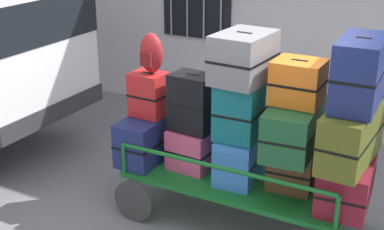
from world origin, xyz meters
The scene contains 17 objects.
ground_plane centered at (0.00, 0.00, 0.00)m, with size 40.00×40.00×0.00m, color slate.
luggage_cart centered at (0.22, -0.06, 0.43)m, with size 2.49×1.20×0.53m.
cart_railing centered at (0.22, -0.06, 0.82)m, with size 2.36×1.06×0.35m.
suitcase_left_bottom centered at (-0.89, -0.08, 0.78)m, with size 0.43×0.97×0.52m.
suitcase_left_middle centered at (-0.89, -0.10, 1.29)m, with size 0.40×0.33×0.50m.
suitcase_midleft_bottom centered at (-0.33, -0.05, 0.75)m, with size 0.50×0.58×0.45m.
suitcase_midleft_middle centered at (-0.33, -0.10, 1.29)m, with size 0.49×0.38×0.63m.
suitcase_center_bottom centered at (0.22, -0.02, 0.77)m, with size 0.47×0.84×0.49m.
suitcase_center_middle centered at (0.22, -0.08, 1.31)m, with size 0.45×0.64×0.59m.
suitcase_center_top centered at (0.22, -0.08, 1.86)m, with size 0.53×0.72×0.50m.
suitcase_midright_bottom centered at (0.78, -0.06, 0.75)m, with size 0.49×0.39×0.45m.
suitcase_midright_middle centered at (0.78, -0.09, 1.22)m, with size 0.52×0.96×0.48m.
suitcase_midright_top centered at (0.78, -0.05, 1.68)m, with size 0.48×0.42×0.43m.
suitcase_right_bottom centered at (1.34, -0.07, 0.75)m, with size 0.54×0.90×0.46m.
suitcase_right_middle centered at (1.34, -0.10, 1.26)m, with size 0.45×0.98×0.55m.
suitcase_right_top centered at (1.34, -0.05, 1.85)m, with size 0.42×0.81×0.64m.
backpack centered at (-0.85, -0.10, 1.77)m, with size 0.27×0.22×0.44m.
Camera 1 is at (2.19, -4.81, 3.24)m, focal length 49.87 mm.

